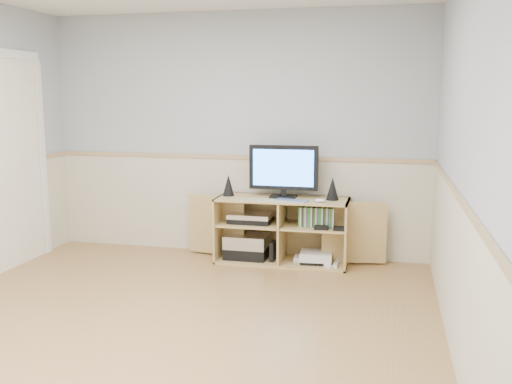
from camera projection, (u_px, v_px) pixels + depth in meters
room at (147, 160)px, 3.89m from camera, size 4.04×4.54×2.54m
media_cabinet at (283, 228)px, 5.74m from camera, size 2.04×0.49×0.65m
monitor at (284, 169)px, 5.63m from camera, size 0.69×0.18×0.52m
speaker_left at (228, 185)px, 5.76m from camera, size 0.12×0.12×0.22m
speaker_right at (333, 189)px, 5.52m from camera, size 0.12×0.12×0.22m
keyboard at (291, 201)px, 5.47m from camera, size 0.35×0.21×0.01m
mouse at (320, 201)px, 5.40m from camera, size 0.10×0.07×0.04m
av_components at (248, 239)px, 5.78m from camera, size 0.51×0.31×0.47m
game_consoles at (315, 257)px, 5.64m from camera, size 0.45×0.30×0.11m
game_cases at (317, 217)px, 5.56m from camera, size 0.34×0.14×0.19m
wall_outlet at (332, 201)px, 5.78m from camera, size 0.12×0.03×0.12m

